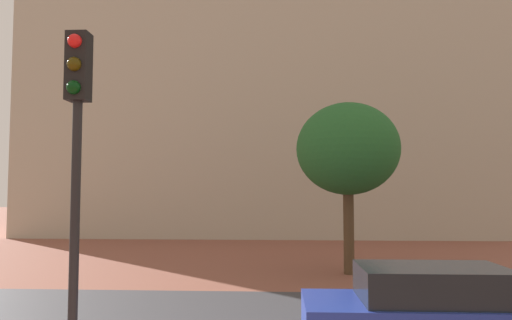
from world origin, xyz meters
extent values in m
plane|color=brown|center=(0.00, 10.00, 0.00)|extent=(120.00, 120.00, 0.00)
cube|color=#B2A893|center=(-0.34, 29.28, 7.32)|extent=(29.28, 10.94, 14.65)
cube|color=#38424C|center=(-0.34, 29.28, 15.85)|extent=(26.94, 10.06, 2.40)
cube|color=#B2A893|center=(1.91, 29.28, 13.57)|extent=(4.19, 4.19, 27.14)
cylinder|color=#B2A893|center=(-13.48, 25.31, 9.21)|extent=(2.80, 2.80, 18.42)
cylinder|color=#B2A893|center=(12.80, 25.31, 8.93)|extent=(2.80, 2.80, 17.86)
cube|color=black|center=(3.63, 5.64, 1.23)|extent=(2.53, 1.56, 0.59)
cylinder|color=black|center=(-1.66, 3.04, 2.01)|extent=(0.12, 0.12, 4.02)
cube|color=black|center=(-1.66, 3.04, 4.47)|extent=(0.28, 0.24, 0.90)
sphere|color=red|center=(-1.66, 2.91, 4.77)|extent=(0.18, 0.18, 0.18)
sphere|color=#3C3306|center=(-1.66, 2.91, 4.47)|extent=(0.18, 0.18, 0.18)
sphere|color=#06330C|center=(-1.66, 2.91, 4.17)|extent=(0.18, 0.18, 0.18)
cylinder|color=#4C3823|center=(3.32, 13.34, 1.43)|extent=(0.36, 0.36, 2.86)
ellipsoid|color=#235B28|center=(3.32, 13.34, 4.28)|extent=(3.54, 3.54, 3.19)
camera|label=1|loc=(0.94, -2.79, 2.88)|focal=32.67mm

